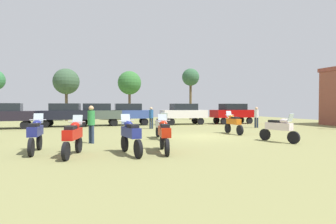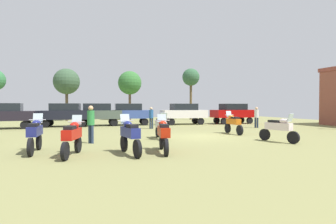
% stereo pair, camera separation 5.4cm
% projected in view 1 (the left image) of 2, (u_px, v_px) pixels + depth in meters
% --- Properties ---
extents(ground_plane, '(44.00, 52.00, 0.02)m').
position_uv_depth(ground_plane, '(201.00, 137.00, 15.91)').
color(ground_plane, olive).
extents(motorcycle_1, '(0.82, 2.13, 1.44)m').
position_uv_depth(motorcycle_1, '(279.00, 128.00, 13.45)').
color(motorcycle_1, black).
rests_on(motorcycle_1, ground).
extents(motorcycle_2, '(0.71, 2.26, 1.47)m').
position_uv_depth(motorcycle_2, '(164.00, 134.00, 10.52)').
color(motorcycle_2, black).
rests_on(motorcycle_2, ground).
extents(motorcycle_4, '(0.78, 2.12, 1.46)m').
position_uv_depth(motorcycle_4, '(73.00, 136.00, 9.68)').
color(motorcycle_4, black).
rests_on(motorcycle_4, ground).
extents(motorcycle_5, '(0.66, 2.21, 1.49)m').
position_uv_depth(motorcycle_5, '(131.00, 135.00, 10.03)').
color(motorcycle_5, black).
rests_on(motorcycle_5, ground).
extents(motorcycle_6, '(0.62, 2.21, 1.44)m').
position_uv_depth(motorcycle_6, '(161.00, 126.00, 14.71)').
color(motorcycle_6, black).
rests_on(motorcycle_6, ground).
extents(motorcycle_7, '(0.62, 2.08, 1.46)m').
position_uv_depth(motorcycle_7, '(233.00, 123.00, 17.28)').
color(motorcycle_7, black).
rests_on(motorcycle_7, ground).
extents(motorcycle_8, '(0.62, 2.20, 1.50)m').
position_uv_depth(motorcycle_8, '(36.00, 134.00, 10.37)').
color(motorcycle_8, black).
rests_on(motorcycle_8, ground).
extents(car_1, '(4.34, 1.90, 2.00)m').
position_uv_depth(car_1, '(184.00, 112.00, 25.97)').
color(car_1, black).
rests_on(car_1, ground).
extents(car_2, '(4.39, 2.02, 2.00)m').
position_uv_depth(car_2, '(5.00, 114.00, 21.01)').
color(car_2, black).
rests_on(car_2, ground).
extents(car_3, '(4.34, 1.90, 2.00)m').
position_uv_depth(car_3, '(233.00, 112.00, 27.16)').
color(car_3, black).
rests_on(car_3, ground).
extents(car_4, '(4.41, 2.07, 2.00)m').
position_uv_depth(car_4, '(128.00, 113.00, 25.12)').
color(car_4, black).
rests_on(car_4, ground).
extents(car_5, '(4.46, 2.22, 2.00)m').
position_uv_depth(car_5, '(97.00, 113.00, 24.27)').
color(car_5, black).
rests_on(car_5, ground).
extents(car_6, '(4.50, 2.35, 2.00)m').
position_uv_depth(car_6, '(65.00, 113.00, 23.22)').
color(car_6, black).
rests_on(car_6, ground).
extents(person_1, '(0.36, 0.36, 1.70)m').
position_uv_depth(person_1, '(151.00, 116.00, 21.17)').
color(person_1, '#24303F').
rests_on(person_1, ground).
extents(person_2, '(0.48, 0.48, 1.70)m').
position_uv_depth(person_2, '(256.00, 116.00, 22.12)').
color(person_2, '#232E45').
rests_on(person_2, ground).
extents(person_3, '(0.48, 0.48, 1.81)m').
position_uv_depth(person_3, '(91.00, 121.00, 12.98)').
color(person_3, '#25334E').
rests_on(person_3, ground).
extents(tree_3, '(2.94, 2.94, 6.14)m').
position_uv_depth(tree_3, '(129.00, 83.00, 33.95)').
color(tree_3, brown).
rests_on(tree_3, ground).
extents(tree_4, '(2.24, 2.24, 6.64)m').
position_uv_depth(tree_4, '(191.00, 78.00, 35.20)').
color(tree_4, brown).
rests_on(tree_4, ground).
extents(tree_5, '(3.04, 3.04, 6.19)m').
position_uv_depth(tree_5, '(66.00, 82.00, 31.95)').
color(tree_5, brown).
rests_on(tree_5, ground).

